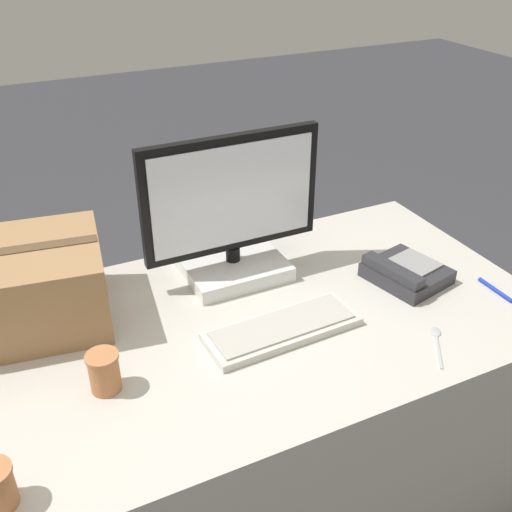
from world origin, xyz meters
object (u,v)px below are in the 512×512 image
(spoon, at_px, (437,340))
(cardboard_box, at_px, (27,286))
(keyboard, at_px, (282,328))
(monitor, at_px, (232,222))
(desk_phone, at_px, (405,273))
(pen_marker, at_px, (495,290))
(paper_cup_right, at_px, (104,372))

(spoon, height_order, cardboard_box, cardboard_box)
(keyboard, distance_m, spoon, 0.41)
(monitor, bearing_deg, desk_phone, -30.37)
(pen_marker, bearing_deg, paper_cup_right, 86.13)
(desk_phone, bearing_deg, paper_cup_right, 171.74)
(monitor, relative_size, cardboard_box, 1.21)
(monitor, height_order, spoon, monitor)
(desk_phone, height_order, cardboard_box, cardboard_box)
(keyboard, relative_size, paper_cup_right, 4.19)
(monitor, distance_m, desk_phone, 0.55)
(cardboard_box, bearing_deg, paper_cup_right, -72.08)
(paper_cup_right, relative_size, cardboard_box, 0.23)
(keyboard, bearing_deg, paper_cup_right, 178.85)
(monitor, height_order, cardboard_box, monitor)
(desk_phone, xyz_separation_m, spoon, (-0.10, -0.27, -0.03))
(monitor, distance_m, pen_marker, 0.81)
(desk_phone, relative_size, paper_cup_right, 2.50)
(pen_marker, bearing_deg, spoon, 109.61)
(cardboard_box, bearing_deg, spoon, -30.42)
(monitor, relative_size, paper_cup_right, 5.35)
(desk_phone, xyz_separation_m, pen_marker, (0.21, -0.17, -0.02))
(keyboard, xyz_separation_m, pen_marker, (0.66, -0.10, -0.01))
(spoon, relative_size, pen_marker, 1.14)
(keyboard, distance_m, desk_phone, 0.46)
(paper_cup_right, relative_size, pen_marker, 0.78)
(monitor, height_order, keyboard, monitor)
(monitor, xyz_separation_m, paper_cup_right, (-0.48, -0.34, -0.13))
(monitor, relative_size, pen_marker, 4.15)
(monitor, bearing_deg, pen_marker, -33.32)
(spoon, bearing_deg, pen_marker, -36.44)
(paper_cup_right, distance_m, cardboard_box, 0.38)
(paper_cup_right, xyz_separation_m, pen_marker, (1.14, -0.09, -0.05))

